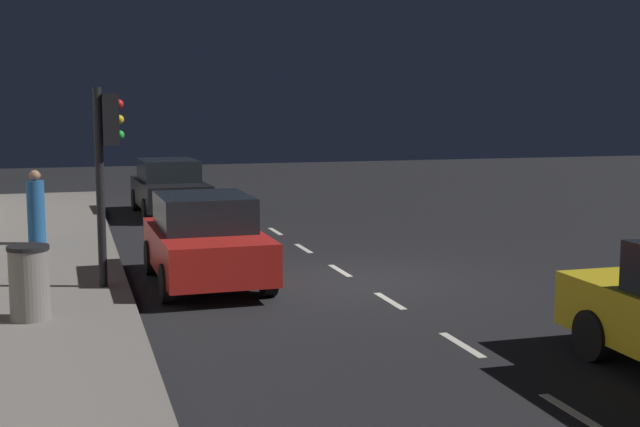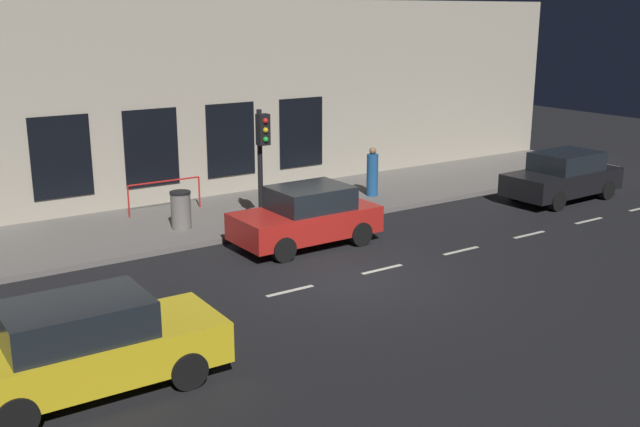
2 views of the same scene
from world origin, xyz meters
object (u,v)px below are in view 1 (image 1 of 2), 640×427
at_px(traffic_light, 107,150).
at_px(pedestrian_0, 36,210).
at_px(parked_car_0, 169,187).
at_px(parked_car_1, 205,240).
at_px(trash_bin, 29,282).

distance_m(traffic_light, pedestrian_0, 5.25).
bearing_deg(traffic_light, parked_car_0, -102.09).
distance_m(traffic_light, parked_car_1, 2.35).
bearing_deg(parked_car_0, parked_car_1, 85.07).
distance_m(traffic_light, trash_bin, 2.86).
distance_m(parked_car_0, trash_bin, 12.43).
bearing_deg(pedestrian_0, traffic_light, 7.61).
relative_size(traffic_light, parked_car_1, 0.85).
bearing_deg(traffic_light, pedestrian_0, -74.82).
bearing_deg(parked_car_0, traffic_light, 75.93).
relative_size(parked_car_1, trash_bin, 3.67).
bearing_deg(parked_car_1, traffic_light, 12.19).
xyz_separation_m(parked_car_0, pedestrian_0, (3.46, 5.19, 0.10)).
bearing_deg(parked_car_1, parked_car_0, -93.59).
relative_size(traffic_light, parked_car_0, 0.78).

